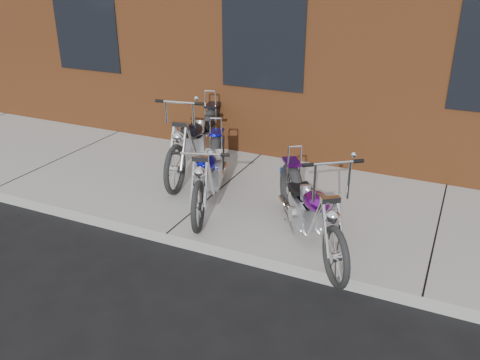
% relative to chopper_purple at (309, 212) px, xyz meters
% --- Properties ---
extents(ground, '(120.00, 120.00, 0.00)m').
position_rel_chopper_purple_xyz_m(ground, '(-1.64, -0.52, -0.56)').
color(ground, black).
rests_on(ground, ground).
extents(sidewalk, '(22.00, 3.00, 0.15)m').
position_rel_chopper_purple_xyz_m(sidewalk, '(-1.64, 0.98, -0.48)').
color(sidewalk, '#A29C90').
rests_on(sidewalk, ground).
extents(chopper_purple, '(1.42, 1.89, 1.27)m').
position_rel_chopper_purple_xyz_m(chopper_purple, '(0.00, 0.00, 0.00)').
color(chopper_purple, black).
rests_on(chopper_purple, sidewalk).
extents(chopper_blue, '(0.88, 2.19, 0.99)m').
position_rel_chopper_purple_xyz_m(chopper_blue, '(-1.59, 0.53, 0.00)').
color(chopper_blue, black).
rests_on(chopper_blue, sidewalk).
extents(chopper_third, '(0.71, 2.50, 1.28)m').
position_rel_chopper_purple_xyz_m(chopper_third, '(-2.31, 1.47, 0.05)').
color(chopper_third, black).
rests_on(chopper_third, sidewalk).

